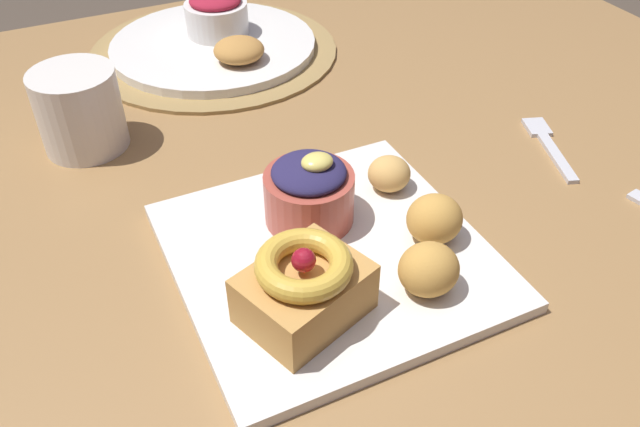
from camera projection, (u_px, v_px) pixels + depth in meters
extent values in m
cube|color=olive|center=(265.00, 192.00, 0.70)|extent=(1.36, 1.01, 0.04)
cylinder|color=olive|center=(455.00, 148.00, 1.42)|extent=(0.07, 0.07, 0.69)
cylinder|color=#997A47|center=(214.00, 51.00, 0.91)|extent=(0.34, 0.34, 0.00)
cube|color=white|center=(330.00, 255.00, 0.59)|extent=(0.27, 0.27, 0.01)
cube|color=#C68E47|center=(304.00, 294.00, 0.51)|extent=(0.11, 0.10, 0.05)
torus|color=gold|center=(304.00, 265.00, 0.49)|extent=(0.10, 0.10, 0.02)
sphere|color=maroon|center=(304.00, 260.00, 0.49)|extent=(0.02, 0.02, 0.02)
cylinder|color=#B24C3D|center=(309.00, 198.00, 0.60)|extent=(0.08, 0.08, 0.05)
ellipsoid|color=#28234C|center=(309.00, 172.00, 0.58)|extent=(0.07, 0.07, 0.02)
ellipsoid|color=#EAD666|center=(317.00, 162.00, 0.57)|extent=(0.03, 0.03, 0.01)
ellipsoid|color=tan|center=(389.00, 174.00, 0.64)|extent=(0.04, 0.04, 0.03)
ellipsoid|color=gold|center=(429.00, 269.00, 0.53)|extent=(0.05, 0.05, 0.04)
ellipsoid|color=gold|center=(434.00, 219.00, 0.58)|extent=(0.05, 0.05, 0.04)
cylinder|color=white|center=(213.00, 45.00, 0.91)|extent=(0.28, 0.28, 0.01)
cylinder|color=white|center=(217.00, 18.00, 0.91)|extent=(0.09, 0.09, 0.04)
ellipsoid|color=#A31E33|center=(215.00, 0.00, 0.89)|extent=(0.07, 0.07, 0.02)
ellipsoid|color=#B77F3D|center=(239.00, 50.00, 0.85)|extent=(0.07, 0.07, 0.03)
cube|color=silver|center=(557.00, 158.00, 0.71)|extent=(0.04, 0.09, 0.00)
cube|color=silver|center=(537.00, 127.00, 0.76)|extent=(0.04, 0.04, 0.00)
cylinder|color=silver|center=(80.00, 110.00, 0.71)|extent=(0.09, 0.09, 0.09)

